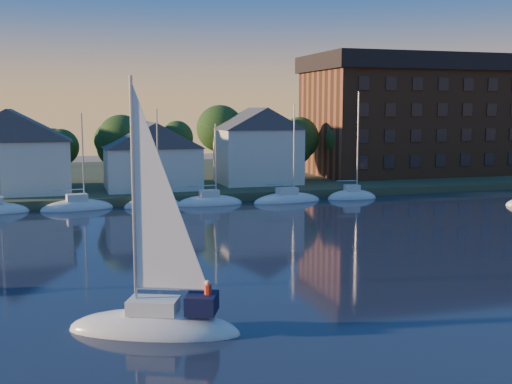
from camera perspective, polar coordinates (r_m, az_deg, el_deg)
name	(u,v)px	position (r m, az deg, el deg)	size (l,w,h in m)	color
ground	(505,377)	(28.47, 21.30, -15.06)	(260.00, 260.00, 0.00)	black
shoreline_land	(176,180)	(97.46, -7.15, 1.09)	(160.00, 50.00, 2.00)	#343E24
wooden_dock	(210,200)	(75.09, -4.08, -0.75)	(120.00, 3.00, 1.00)	brown
clubhouse_west	(11,150)	(78.74, -20.98, 3.49)	(13.65, 9.45, 9.64)	silver
clubhouse_centre	(152,155)	(78.36, -9.23, 3.29)	(11.55, 8.40, 8.08)	silver
clubhouse_east	(258,145)	(83.32, 0.16, 4.22)	(10.50, 8.40, 9.80)	silver
condo_block	(412,114)	(99.32, 13.68, 6.71)	(31.00, 17.00, 17.40)	brown
tree_line	(206,135)	(85.57, -4.49, 5.07)	(93.40, 5.40, 8.90)	#3D2A1B
moored_fleet	(107,208)	(70.38, -13.08, -1.40)	(63.50, 2.40, 12.05)	silver
hero_sailboat	(157,321)	(31.65, -8.83, -11.24)	(8.79, 5.81, 13.26)	silver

